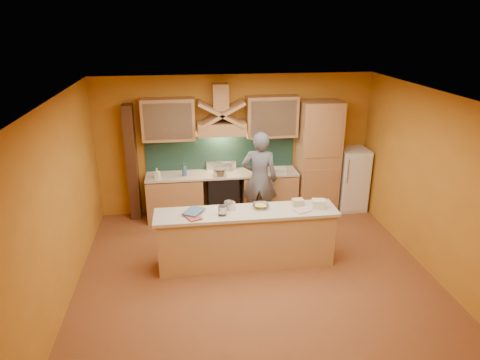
{
  "coord_description": "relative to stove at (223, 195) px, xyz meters",
  "views": [
    {
      "loc": [
        -1.02,
        -5.76,
        3.8
      ],
      "look_at": [
        -0.12,
        0.9,
        1.25
      ],
      "focal_mm": 32.0,
      "sensor_mm": 36.0,
      "label": 1
    }
  ],
  "objects": [
    {
      "name": "soap_bottle_a",
      "position": [
        -1.26,
        -0.13,
        0.57
      ],
      "size": [
        0.12,
        0.12,
        0.2
      ],
      "primitive_type": "imported",
      "rotation": [
        0.0,
        0.0,
        -0.41
      ],
      "color": "white",
      "rests_on": "counter_top"
    },
    {
      "name": "pot_small",
      "position": [
        0.11,
        0.13,
        0.53
      ],
      "size": [
        0.22,
        0.22,
        0.15
      ],
      "primitive_type": "cylinder",
      "rotation": [
        0.0,
        0.0,
        0.05
      ],
      "color": "#ADADB4",
      "rests_on": "stove"
    },
    {
      "name": "trim_column_left",
      "position": [
        -1.75,
        0.15,
        0.7
      ],
      "size": [
        0.2,
        0.3,
        2.3
      ],
      "primitive_type": "cube",
      "color": "#472816",
      "rests_on": "floor"
    },
    {
      "name": "soap_bottle_b",
      "position": [
        -0.74,
        -0.07,
        0.6
      ],
      "size": [
        0.14,
        0.14,
        0.26
      ],
      "primitive_type": "imported",
      "rotation": [
        0.0,
        0.0,
        0.66
      ],
      "color": "#325E8A",
      "rests_on": "counter_top"
    },
    {
      "name": "island_body",
      "position": [
        0.2,
        -1.9,
        -0.01
      ],
      "size": [
        2.8,
        0.55,
        0.88
      ],
      "primitive_type": "cube",
      "color": "tan",
      "rests_on": "floor"
    },
    {
      "name": "book_lower",
      "position": [
        -0.73,
        -2.07,
        0.51
      ],
      "size": [
        0.3,
        0.33,
        0.03
      ],
      "primitive_type": "imported",
      "rotation": [
        0.0,
        0.0,
        0.41
      ],
      "color": "#AA403C",
      "rests_on": "island_top"
    },
    {
      "name": "cloth",
      "position": [
        1.08,
        -2.0,
        0.5
      ],
      "size": [
        0.31,
        0.27,
        0.02
      ],
      "primitive_type": "cube",
      "rotation": [
        0.0,
        0.0,
        0.39
      ],
      "color": "beige",
      "rests_on": "island_top"
    },
    {
      "name": "wall_right",
      "position": [
        3.05,
        -2.2,
        0.95
      ],
      "size": [
        0.02,
        5.0,
        2.8
      ],
      "primitive_type": "cube",
      "color": "#C07C25",
      "rests_on": "floor"
    },
    {
      "name": "upper_cabinet_left",
      "position": [
        -1.0,
        0.12,
        1.55
      ],
      "size": [
        1.0,
        0.35,
        0.8
      ],
      "primitive_type": "cube",
      "color": "tan",
      "rests_on": "wall_back"
    },
    {
      "name": "book_upper",
      "position": [
        -0.73,
        -1.81,
        0.53
      ],
      "size": [
        0.39,
        0.42,
        0.03
      ],
      "primitive_type": "imported",
      "rotation": [
        0.0,
        0.0,
        -0.55
      ],
      "color": "#3D6587",
      "rests_on": "island_top"
    },
    {
      "name": "grocery_bag_a",
      "position": [
        1.37,
        -1.92,
        0.56
      ],
      "size": [
        0.23,
        0.2,
        0.13
      ],
      "primitive_type": "cube",
      "rotation": [
        0.0,
        0.0,
        -0.17
      ],
      "color": "beige",
      "rests_on": "island_top"
    },
    {
      "name": "pot_large",
      "position": [
        -0.06,
        -0.15,
        0.52
      ],
      "size": [
        0.34,
        0.34,
        0.14
      ],
      "primitive_type": "cylinder",
      "rotation": [
        0.0,
        0.0,
        0.41
      ],
      "color": "#B3B3BA",
      "rests_on": "stove"
    },
    {
      "name": "dish_rack",
      "position": [
        1.1,
        -0.15,
        0.52
      ],
      "size": [
        0.32,
        0.26,
        0.11
      ],
      "primitive_type": "cube",
      "rotation": [
        0.0,
        0.0,
        -0.09
      ],
      "color": "silver",
      "rests_on": "counter_top"
    },
    {
      "name": "bowl_back",
      "position": [
        0.73,
        -0.06,
        0.51
      ],
      "size": [
        0.29,
        0.29,
        0.07
      ],
      "primitive_type": "imported",
      "rotation": [
        0.0,
        0.0,
        -0.26
      ],
      "color": "white",
      "rests_on": "counter_top"
    },
    {
      "name": "floor",
      "position": [
        0.3,
        -2.2,
        -0.45
      ],
      "size": [
        5.5,
        5.0,
        0.01
      ],
      "primitive_type": "cube",
      "color": "brown",
      "rests_on": "ground"
    },
    {
      "name": "kitchen_scale",
      "position": [
        -0.03,
        -1.79,
        0.55
      ],
      "size": [
        0.13,
        0.13,
        0.1
      ],
      "primitive_type": "cube",
      "rotation": [
        0.0,
        0.0,
        0.06
      ],
      "color": "silver",
      "rests_on": "island_top"
    },
    {
      "name": "wall_back",
      "position": [
        0.3,
        0.3,
        0.95
      ],
      "size": [
        5.5,
        0.02,
        2.8
      ],
      "primitive_type": "cube",
      "color": "#C07C25",
      "rests_on": "floor"
    },
    {
      "name": "wall_front",
      "position": [
        0.3,
        -4.7,
        0.95
      ],
      "size": [
        5.5,
        0.02,
        2.8
      ],
      "primitive_type": "cube",
      "color": "#C07C25",
      "rests_on": "floor"
    },
    {
      "name": "backsplash",
      "position": [
        -0.0,
        0.28,
        0.8
      ],
      "size": [
        3.0,
        0.03,
        0.7
      ],
      "primitive_type": "cube",
      "color": "#17332D",
      "rests_on": "wall_back"
    },
    {
      "name": "ceiling",
      "position": [
        0.3,
        -2.2,
        2.35
      ],
      "size": [
        5.5,
        5.0,
        0.01
      ],
      "primitive_type": "cube",
      "color": "white",
      "rests_on": "wall_back"
    },
    {
      "name": "jar_small",
      "position": [
        -0.07,
        -1.79,
        0.57
      ],
      "size": [
        0.14,
        0.14,
        0.14
      ],
      "primitive_type": "cylinder",
      "rotation": [
        0.0,
        0.0,
        -0.1
      ],
      "color": "white",
      "rests_on": "island_top"
    },
    {
      "name": "base_cabinet_left",
      "position": [
        -0.95,
        0.0,
        -0.02
      ],
      "size": [
        1.1,
        0.6,
        0.86
      ],
      "primitive_type": "cube",
      "color": "tan",
      "rests_on": "floor"
    },
    {
      "name": "pantry_column",
      "position": [
        1.95,
        0.0,
        0.7
      ],
      "size": [
        0.8,
        0.6,
        2.3
      ],
      "primitive_type": "cube",
      "color": "tan",
      "rests_on": "floor"
    },
    {
      "name": "jar_large",
      "position": [
        -0.19,
        -1.99,
        0.57
      ],
      "size": [
        0.16,
        0.16,
        0.15
      ],
      "primitive_type": "cylinder",
      "rotation": [
        0.0,
        0.0,
        -0.18
      ],
      "color": "silver",
      "rests_on": "island_top"
    },
    {
      "name": "hood_chimney",
      "position": [
        0.0,
        0.15,
        1.95
      ],
      "size": [
        0.3,
        0.3,
        0.5
      ],
      "primitive_type": "cube",
      "color": "tan",
      "rests_on": "wall_back"
    },
    {
      "name": "base_cabinet_right",
      "position": [
        0.95,
        0.0,
        -0.02
      ],
      "size": [
        1.1,
        0.6,
        0.86
      ],
      "primitive_type": "cube",
      "color": "tan",
      "rests_on": "floor"
    },
    {
      "name": "mixing_bowl",
      "position": [
        0.45,
        -1.8,
        0.53
      ],
      "size": [
        0.29,
        0.29,
        0.06
      ],
      "primitive_type": "imported",
      "rotation": [
        0.0,
        0.0,
        -0.12
      ],
      "color": "silver",
      "rests_on": "island_top"
    },
    {
      "name": "grocery_bag_b",
      "position": [
        1.06,
        -1.79,
        0.55
      ],
      "size": [
        0.18,
        0.15,
        0.11
      ],
      "primitive_type": "cube",
      "rotation": [
        0.0,
        0.0,
        0.07
      ],
      "color": "beige",
      "rests_on": "island_top"
    },
    {
      "name": "person",
      "position": [
        0.66,
        -0.49,
        0.48
      ],
      "size": [
        0.77,
        0.6,
        1.86
      ],
      "primitive_type": "imported",
      "rotation": [
        0.0,
        0.0,
        2.9
      ],
      "color": "slate",
      "rests_on": "floor"
    },
    {
      "name": "range_hood",
      "position": [
        0.0,
        0.05,
        1.37
      ],
      "size": [
        0.92,
        0.5,
        0.24
      ],
      "primitive_type": "cube",
      "color": "tan",
      "rests_on": "wall_back"
    },
    {
      "name": "island_top",
      "position": [
        0.2,
        -1.9,
        0.47
      ],
      "size": [
        2.9,
        0.62,
        0.05
      ],
      "primitive_type": "cube",
      "color": "beige",
      "rests_on": "island_body"
    },
    {
      "name": "stove",
      "position": [
        0.0,
        0.0,
        0.0
      ],
      "size": [
        0.6,
        0.58,
        0.9
      ],
      "primitive_type": "cube",
      "color": "black",
      "rests_on": "floor"
    },
    {
      "name": "fridge",
      "position": [
        2.7,
        0.0,
        0.2
      ],
      "size": [
        0.58,
        0.6,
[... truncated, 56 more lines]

